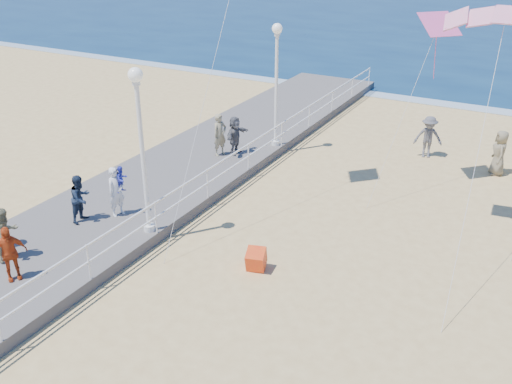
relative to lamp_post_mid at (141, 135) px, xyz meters
The scene contains 18 objects.
ground 6.48m from the lamp_post_mid, ahead, with size 160.00×160.00×0.00m, color #E3C077.
surf_line 21.50m from the lamp_post_mid, 75.37° to the left, with size 160.00×1.20×0.04m, color silver.
boardwalk 4.07m from the lamp_post_mid, behind, with size 5.00×44.00×0.40m, color slate.
railing 2.43m from the lamp_post_mid, ahead, with size 0.05×42.00×0.55m.
lamp_post_mid is the anchor object (origin of this frame).
lamp_post_far 9.00m from the lamp_post_mid, 90.00° to the left, with size 0.44×0.44×5.32m.
woman_holding_toddler 2.91m from the lamp_post_mid, 166.86° to the left, with size 0.63×0.42×1.74m, color silver.
toddler_held 2.50m from the lamp_post_mid, 160.20° to the left, with size 0.44×0.35×0.91m, color #363FCC.
spectator_1 4.84m from the lamp_post_mid, 127.50° to the right, with size 0.80×0.62×1.64m, color #7F7A58.
spectator_3 4.97m from the lamp_post_mid, 111.53° to the right, with size 0.96×0.40×1.64m, color #C84619.
spectator_5 7.69m from the lamp_post_mid, 98.18° to the left, with size 1.53×0.49×1.65m, color #56575B.
spectator_6 7.33m from the lamp_post_mid, 102.66° to the left, with size 0.66×0.44×1.82m, color gray.
spectator_7 3.45m from the lamp_post_mid, 168.04° to the right, with size 0.79×0.62×1.63m, color #1B283C.
beach_walker_a 13.58m from the lamp_post_mid, 62.78° to the left, with size 1.21×0.69×1.87m, color #535458.
beach_walker_c 14.75m from the lamp_post_mid, 51.16° to the left, with size 0.92×0.60×1.88m, color #7D7257.
box_kite 5.12m from the lamp_post_mid, ahead, with size 0.55×0.55×0.60m, color red.
kite_parafoil 10.96m from the lamp_post_mid, 29.68° to the left, with size 3.41×0.90×0.30m, color #E51A5C, non-canonical shape.
kite_diamond_pink 11.22m from the lamp_post_mid, 53.27° to the left, with size 1.27×1.27×0.02m, color #E05296.
Camera 1 is at (5.48, -12.52, 9.45)m, focal length 40.00 mm.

